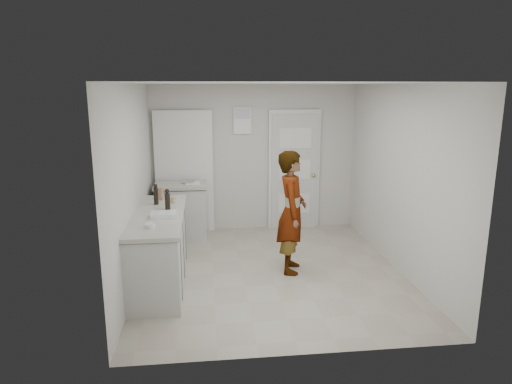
{
  "coord_description": "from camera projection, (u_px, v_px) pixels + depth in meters",
  "views": [
    {
      "loc": [
        -0.85,
        -5.76,
        2.46
      ],
      "look_at": [
        -0.15,
        0.4,
        1.02
      ],
      "focal_mm": 32.0,
      "sensor_mm": 36.0,
      "label": 1
    }
  ],
  "objects": [
    {
      "name": "oil_cruet_a",
      "position": [
        167.0,
        200.0,
        5.82
      ],
      "size": [
        0.07,
        0.07,
        0.27
      ],
      "color": "black",
      "rests_on": "main_counter"
    },
    {
      "name": "ground",
      "position": [
        270.0,
        271.0,
        6.22
      ],
      "size": [
        4.0,
        4.0,
        0.0
      ],
      "primitive_type": "plane",
      "color": "#A39989",
      "rests_on": "ground"
    },
    {
      "name": "oil_cruet_b",
      "position": [
        156.0,
        195.0,
        6.06
      ],
      "size": [
        0.06,
        0.06,
        0.28
      ],
      "color": "black",
      "rests_on": "main_counter"
    },
    {
      "name": "cake_mix_box",
      "position": [
        159.0,
        194.0,
        6.31
      ],
      "size": [
        0.11,
        0.08,
        0.17
      ],
      "primitive_type": "cube",
      "rotation": [
        0.0,
        0.0,
        -0.33
      ],
      "color": "#8B6245",
      "rests_on": "main_counter"
    },
    {
      "name": "main_counter",
      "position": [
        159.0,
        251.0,
        5.77
      ],
      "size": [
        0.64,
        1.96,
        0.93
      ],
      "color": "#B3B4AF",
      "rests_on": "ground"
    },
    {
      "name": "baking_dish",
      "position": [
        164.0,
        215.0,
        5.5
      ],
      "size": [
        0.31,
        0.22,
        0.05
      ],
      "rotation": [
        0.0,
        0.0,
        0.02
      ],
      "color": "silver",
      "rests_on": "main_counter"
    },
    {
      "name": "room_shell",
      "position": [
        244.0,
        172.0,
        7.86
      ],
      "size": [
        4.0,
        4.0,
        4.0
      ],
      "color": "beige",
      "rests_on": "ground"
    },
    {
      "name": "spice_jar",
      "position": [
        173.0,
        200.0,
        6.14
      ],
      "size": [
        0.05,
        0.05,
        0.08
      ],
      "primitive_type": "cylinder",
      "color": "tan",
      "rests_on": "main_counter"
    },
    {
      "name": "papers",
      "position": [
        193.0,
        183.0,
        7.44
      ],
      "size": [
        0.24,
        0.3,
        0.01
      ],
      "primitive_type": "cube",
      "rotation": [
        0.0,
        0.0,
        0.06
      ],
      "color": "white",
      "rests_on": "side_counter"
    },
    {
      "name": "person",
      "position": [
        292.0,
        212.0,
        6.08
      ],
      "size": [
        0.51,
        0.67,
        1.65
      ],
      "primitive_type": "imported",
      "rotation": [
        0.0,
        0.0,
        1.37
      ],
      "color": "silver",
      "rests_on": "ground"
    },
    {
      "name": "side_counter",
      "position": [
        182.0,
        213.0,
        7.49
      ],
      "size": [
        0.84,
        0.61,
        0.93
      ],
      "color": "#B3B4AF",
      "rests_on": "ground"
    },
    {
      "name": "egg_bowl",
      "position": [
        150.0,
        226.0,
        5.08
      ],
      "size": [
        0.12,
        0.12,
        0.05
      ],
      "color": "silver",
      "rests_on": "main_counter"
    }
  ]
}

